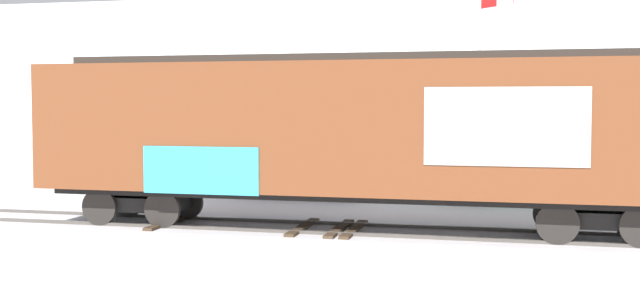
% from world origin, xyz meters
% --- Properties ---
extents(ground_plane, '(260.00, 260.00, 0.00)m').
position_xyz_m(ground_plane, '(0.00, 0.00, 0.00)').
color(ground_plane, silver).
extents(track, '(60.02, 3.18, 0.08)m').
position_xyz_m(track, '(0.52, -0.03, 0.04)').
color(track, '#4C4742').
rests_on(track, ground_plane).
extents(freight_car, '(15.43, 3.20, 4.24)m').
position_xyz_m(freight_car, '(-0.84, -0.00, 2.41)').
color(freight_car, brown).
rests_on(freight_car, ground_plane).
extents(flagpole, '(1.24, 1.29, 7.59)m').
position_xyz_m(flagpole, '(2.26, 10.54, 5.00)').
color(flagpole, silver).
rests_on(flagpole, ground_plane).
extents(hillside, '(135.81, 39.66, 16.45)m').
position_xyz_m(hillside, '(0.02, 59.46, 5.78)').
color(hillside, silver).
rests_on(hillside, ground_plane).
extents(parked_car_black, '(4.44, 2.05, 1.78)m').
position_xyz_m(parked_car_black, '(-3.60, 6.09, 0.90)').
color(parked_car_black, black).
rests_on(parked_car_black, ground_plane).
extents(parked_car_green, '(4.37, 2.10, 1.83)m').
position_xyz_m(parked_car_green, '(2.83, 6.22, 0.91)').
color(parked_car_green, '#1E5933').
rests_on(parked_car_green, ground_plane).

